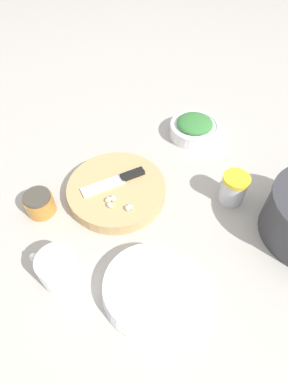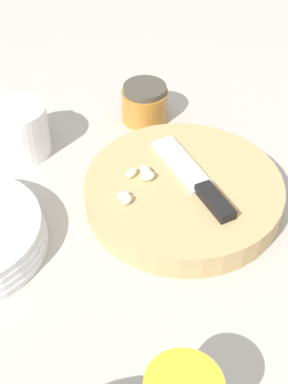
# 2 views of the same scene
# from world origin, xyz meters

# --- Properties ---
(ground_plane) EXTENTS (5.00, 5.00, 0.00)m
(ground_plane) POSITION_xyz_m (0.00, 0.00, 0.00)
(ground_plane) COLOR #B2ADA3
(cutting_board) EXTENTS (0.27, 0.27, 0.04)m
(cutting_board) POSITION_xyz_m (0.06, -0.11, 0.02)
(cutting_board) COLOR tan
(cutting_board) RESTS_ON ground_plane
(chef_knife) EXTENTS (0.18, 0.07, 0.01)m
(chef_knife) POSITION_xyz_m (0.04, -0.12, 0.04)
(chef_knife) COLOR black
(chef_knife) RESTS_ON cutting_board
(garlic_cloves) EXTENTS (0.05, 0.07, 0.01)m
(garlic_cloves) POSITION_xyz_m (0.09, -0.06, 0.04)
(garlic_cloves) COLOR silver
(garlic_cloves) RESTS_ON cutting_board
(coffee_mug) EXTENTS (0.09, 0.11, 0.08)m
(coffee_mug) POSITION_xyz_m (0.30, -0.00, 0.04)
(coffee_mug) COLOR white
(coffee_mug) RESTS_ON ground_plane
(honey_jar) EXTENTS (0.07, 0.07, 0.06)m
(honey_jar) POSITION_xyz_m (0.24, -0.20, 0.03)
(honey_jar) COLOR #BC7A2D
(honey_jar) RESTS_ON ground_plane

